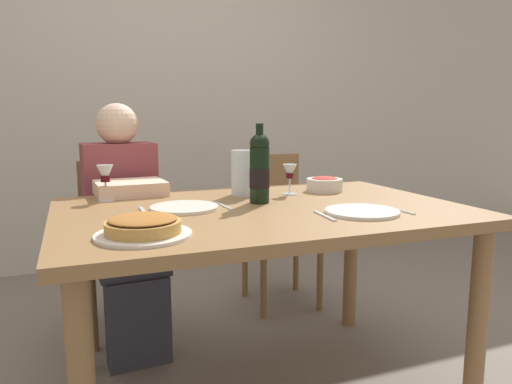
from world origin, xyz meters
The scene contains 17 objects.
back_wall centered at (0.00, 1.97, 1.40)m, with size 8.00×0.10×2.80m, color beige.
dining_table centered at (0.00, 0.00, 0.67)m, with size 1.50×1.00×0.76m.
wine_bottle centered at (0.02, 0.08, 0.90)m, with size 0.08×0.08×0.31m.
water_pitcher centered at (0.03, 0.28, 0.85)m, with size 0.17×0.11×0.19m.
baked_tart centered at (-0.48, -0.29, 0.79)m, with size 0.28×0.28×0.06m.
salad_bowl centered at (0.41, 0.25, 0.79)m, with size 0.16×0.16×0.07m.
wine_glass_left_diner centered at (0.22, 0.22, 0.85)m, with size 0.06×0.06×0.13m.
wine_glass_right_diner centered at (-0.54, 0.35, 0.86)m, with size 0.07×0.07×0.15m.
dinner_plate_left_setting centered at (-0.28, 0.07, 0.77)m, with size 0.25×0.25×0.01m, color silver.
dinner_plate_right_setting centered at (0.29, -0.24, 0.77)m, with size 0.26×0.26×0.01m, color white.
fork_left_setting centered at (-0.43, 0.07, 0.76)m, with size 0.16×0.01×0.01m, color silver.
knife_left_setting centered at (-0.13, 0.07, 0.76)m, with size 0.18×0.01×0.01m, color silver.
knife_right_setting centered at (0.44, -0.24, 0.76)m, with size 0.18×0.01×0.01m, color silver.
spoon_right_setting centered at (0.14, -0.24, 0.76)m, with size 0.16×0.01×0.01m, color silver.
chair_left centered at (-0.46, 0.87, 0.50)m, with size 0.43×0.43×0.87m.
diner_left centered at (-0.44, 0.63, 0.62)m, with size 0.35×0.52×1.16m.
chair_right centered at (0.45, 0.90, 0.50)m, with size 0.42×0.42×0.87m.
Camera 1 is at (-0.66, -1.64, 1.10)m, focal length 33.37 mm.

